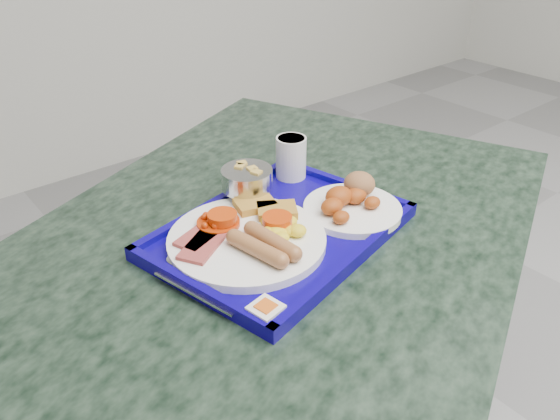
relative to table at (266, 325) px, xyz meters
name	(u,v)px	position (x,y,z in m)	size (l,w,h in m)	color
table	(266,325)	(0.00, 0.00, 0.00)	(1.44, 1.23, 0.76)	slate
tray	(280,232)	(0.03, -0.01, 0.21)	(0.48, 0.40, 0.03)	#0C027B
main_plate	(251,235)	(-0.03, 0.00, 0.22)	(0.27, 0.27, 0.04)	white
bread_plate	(352,202)	(0.17, -0.04, 0.23)	(0.18, 0.18, 0.06)	white
fruit_bowl	(247,180)	(0.05, 0.12, 0.25)	(0.10, 0.10, 0.07)	#B4B4B6
juice_cup	(291,156)	(0.18, 0.14, 0.26)	(0.06, 0.06, 0.09)	white
spoon	(184,267)	(-0.16, 0.00, 0.21)	(0.04, 0.16, 0.01)	#B4B4B6
knife	(194,292)	(-0.18, -0.06, 0.21)	(0.01, 0.16, 0.00)	#B4B4B6
jam_packet	(266,310)	(-0.12, -0.16, 0.22)	(0.05, 0.05, 0.02)	white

